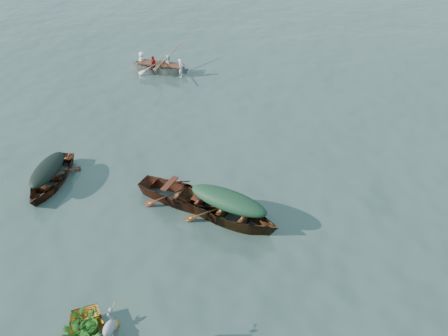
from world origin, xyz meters
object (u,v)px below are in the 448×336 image
at_px(open_wooden_boat, 186,204).
at_px(green_tarp_boat, 228,220).
at_px(heron, 111,332).
at_px(rowed_boat, 162,73).
at_px(dark_covered_boat, 52,184).

bearing_deg(open_wooden_boat, green_tarp_boat, -93.97).
bearing_deg(heron, rowed_boat, 73.76).
distance_m(green_tarp_boat, rowed_boat, 11.28).
relative_size(rowed_boat, heron, 4.43).
relative_size(open_wooden_boat, rowed_boat, 1.08).
relative_size(dark_covered_boat, open_wooden_boat, 0.82).
distance_m(green_tarp_boat, heron, 5.11).
height_order(green_tarp_boat, open_wooden_boat, green_tarp_boat).
xyz_separation_m(green_tarp_boat, heron, (-0.91, -4.94, 0.92)).
relative_size(green_tarp_boat, rowed_boat, 1.10).
bearing_deg(heron, open_wooden_boat, 58.48).
height_order(dark_covered_boat, open_wooden_boat, open_wooden_boat).
bearing_deg(rowed_boat, green_tarp_boat, -147.28).
xyz_separation_m(dark_covered_boat, heron, (5.18, -4.71, 0.92)).
distance_m(rowed_boat, heron, 15.24).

